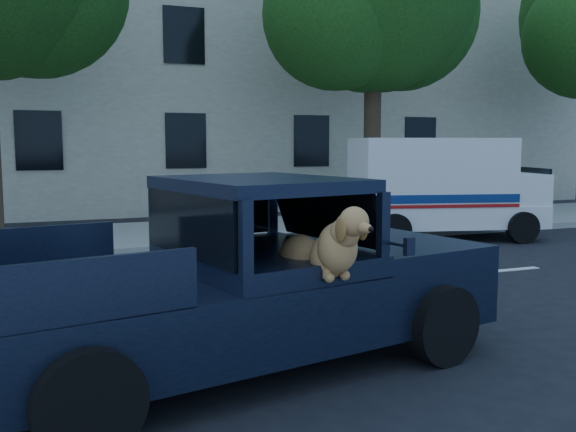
# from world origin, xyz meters

# --- Properties ---
(ground) EXTENTS (120.00, 120.00, 0.00)m
(ground) POSITION_xyz_m (0.00, 0.00, 0.00)
(ground) COLOR black
(ground) RESTS_ON ground
(far_sidewalk) EXTENTS (60.00, 4.00, 0.15)m
(far_sidewalk) POSITION_xyz_m (0.00, 9.20, 0.07)
(far_sidewalk) COLOR gray
(far_sidewalk) RESTS_ON ground
(lane_stripes) EXTENTS (21.60, 0.14, 0.01)m
(lane_stripes) POSITION_xyz_m (2.00, 3.40, 0.01)
(lane_stripes) COLOR silver
(lane_stripes) RESTS_ON ground
(street_tree_mid) EXTENTS (6.00, 5.20, 8.60)m
(street_tree_mid) POSITION_xyz_m (5.03, 9.62, 5.71)
(street_tree_mid) COLOR #332619
(street_tree_mid) RESTS_ON ground
(building_main) EXTENTS (26.00, 6.00, 9.00)m
(building_main) POSITION_xyz_m (3.00, 16.50, 4.50)
(building_main) COLOR beige
(building_main) RESTS_ON ground
(pickup_truck) EXTENTS (5.32, 3.03, 1.80)m
(pickup_truck) POSITION_xyz_m (-1.50, 0.53, 0.61)
(pickup_truck) COLOR black
(pickup_truck) RESTS_ON ground
(mail_truck) EXTENTS (4.41, 2.88, 2.24)m
(mail_truck) POSITION_xyz_m (5.28, 6.91, 0.98)
(mail_truck) COLOR silver
(mail_truck) RESTS_ON ground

